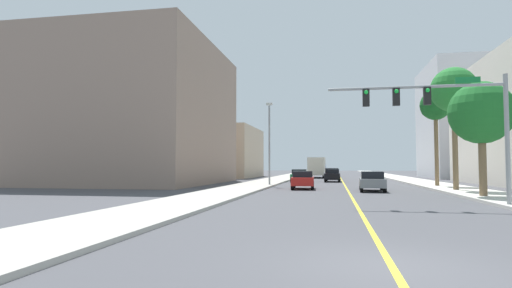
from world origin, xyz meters
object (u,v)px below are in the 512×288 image
(palm_far, at_px, (435,107))
(car_green, at_px, (299,176))
(street_lamp, at_px, (269,139))
(delivery_truck, at_px, (317,167))
(car_gray, at_px, (372,181))
(traffic_signal_mast, at_px, (443,109))
(palm_near, at_px, (481,113))
(car_red, at_px, (303,180))
(car_black, at_px, (333,175))
(palm_mid, at_px, (454,91))
(car_silver, at_px, (332,174))

(palm_far, xyz_separation_m, car_green, (-12.58, 8.65, -6.26))
(street_lamp, relative_size, delivery_truck, 0.89)
(car_green, xyz_separation_m, car_gray, (6.57, -15.09, 0.03))
(car_gray, bearing_deg, traffic_signal_mast, -75.59)
(street_lamp, bearing_deg, car_green, 77.83)
(traffic_signal_mast, bearing_deg, car_green, 108.74)
(palm_far, bearing_deg, palm_near, -91.48)
(palm_near, bearing_deg, car_gray, 135.45)
(palm_near, height_order, car_green, palm_near)
(car_green, relative_size, delivery_truck, 0.47)
(traffic_signal_mast, xyz_separation_m, palm_far, (3.73, 17.44, 2.46))
(traffic_signal_mast, distance_m, car_red, 15.27)
(car_green, bearing_deg, car_black, -156.44)
(car_green, xyz_separation_m, delivery_truck, (1.35, 16.86, 0.89))
(palm_mid, xyz_separation_m, car_silver, (-8.83, 24.31, -6.53))
(palm_near, relative_size, car_red, 1.66)
(car_red, xyz_separation_m, car_gray, (5.21, -1.76, 0.01))
(palm_mid, bearing_deg, street_lamp, 159.24)
(street_lamp, bearing_deg, delivery_truck, 82.70)
(palm_mid, bearing_deg, delivery_truck, 109.38)
(street_lamp, distance_m, delivery_truck, 26.41)
(car_red, relative_size, car_gray, 0.91)
(car_gray, bearing_deg, delivery_truck, 101.98)
(street_lamp, bearing_deg, palm_mid, -20.76)
(palm_near, bearing_deg, car_green, 120.65)
(car_green, bearing_deg, car_red, 94.39)
(street_lamp, distance_m, palm_far, 14.81)
(palm_mid, bearing_deg, palm_far, 88.72)
(car_silver, height_order, car_green, car_silver)
(palm_far, bearing_deg, car_gray, -133.01)
(traffic_signal_mast, relative_size, car_silver, 1.97)
(traffic_signal_mast, height_order, car_black, traffic_signal_mast)
(traffic_signal_mast, distance_m, street_lamp, 20.06)
(palm_near, xyz_separation_m, car_black, (-8.59, 22.41, -4.15))
(car_silver, bearing_deg, car_red, -93.15)
(car_black, bearing_deg, palm_mid, -60.19)
(palm_mid, xyz_separation_m, car_green, (-12.44, 14.67, -6.57))
(car_black, bearing_deg, street_lamp, -115.76)
(palm_near, xyz_separation_m, car_red, (-10.91, 7.36, -4.18))
(car_green, distance_m, delivery_truck, 16.94)
(palm_near, relative_size, car_green, 1.69)
(palm_near, distance_m, palm_far, 12.23)
(palm_near, bearing_deg, traffic_signal_mast, -122.39)
(palm_far, bearing_deg, delivery_truck, 113.75)
(palm_mid, distance_m, palm_far, 6.03)
(traffic_signal_mast, xyz_separation_m, street_lamp, (-10.83, 16.88, -0.20))
(car_black, relative_size, car_green, 1.18)
(car_silver, relative_size, car_gray, 0.93)
(car_silver, height_order, delivery_truck, delivery_truck)
(palm_mid, xyz_separation_m, car_red, (-11.08, 1.34, -6.55))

